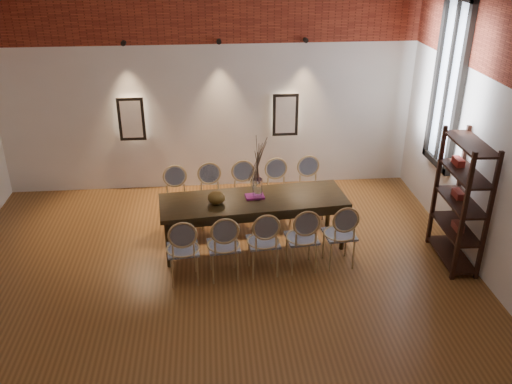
{
  "coord_description": "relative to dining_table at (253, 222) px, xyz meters",
  "views": [
    {
      "loc": [
        -0.0,
        -5.41,
        4.14
      ],
      "look_at": [
        0.57,
        0.96,
        1.05
      ],
      "focal_mm": 38.0,
      "sensor_mm": 36.0,
      "label": 1
    }
  ],
  "objects": [
    {
      "name": "chair_far_e",
      "position": [
        0.98,
        0.8,
        0.09
      ],
      "size": [
        0.48,
        0.48,
        0.94
      ],
      "primitive_type": null,
      "rotation": [
        0.0,
        0.0,
        3.24
      ],
      "color": "tan",
      "rests_on": "floor"
    },
    {
      "name": "chair_near_a",
      "position": [
        -0.98,
        -0.8,
        0.09
      ],
      "size": [
        0.48,
        0.48,
        0.94
      ],
      "primitive_type": null,
      "rotation": [
        0.0,
        0.0,
        0.09
      ],
      "color": "tan",
      "rests_on": "floor"
    },
    {
      "name": "shelving_rack",
      "position": [
        2.71,
        -0.63,
        0.53
      ],
      "size": [
        0.42,
        1.01,
        1.8
      ],
      "primitive_type": null,
      "rotation": [
        0.0,
        0.0,
        -0.04
      ],
      "color": "black",
      "rests_on": "floor"
    },
    {
      "name": "dining_table",
      "position": [
        0.0,
        0.0,
        0.0
      ],
      "size": [
        2.69,
        1.09,
        0.75
      ],
      "primitive_type": "cube",
      "rotation": [
        0.0,
        0.0,
        0.09
      ],
      "color": "#30220F",
      "rests_on": "floor"
    },
    {
      "name": "chair_near_e",
      "position": [
        1.11,
        -0.6,
        0.09
      ],
      "size": [
        0.48,
        0.48,
        0.94
      ],
      "primitive_type": null,
      "rotation": [
        0.0,
        0.0,
        0.09
      ],
      "color": "tan",
      "rests_on": "floor"
    },
    {
      "name": "window_glass",
      "position": [
        2.89,
        0.64,
        1.77
      ],
      "size": [
        0.02,
        0.78,
        2.38
      ],
      "primitive_type": "cube",
      "color": "silver",
      "rests_on": "wall_right"
    },
    {
      "name": "chair_near_d",
      "position": [
        0.59,
        -0.65,
        0.09
      ],
      "size": [
        0.48,
        0.48,
        0.94
      ],
      "primitive_type": null,
      "rotation": [
        0.0,
        0.0,
        0.09
      ],
      "color": "tan",
      "rests_on": "floor"
    },
    {
      "name": "chair_near_b",
      "position": [
        -0.45,
        -0.75,
        0.09
      ],
      "size": [
        0.48,
        0.48,
        0.94
      ],
      "primitive_type": null,
      "rotation": [
        0.0,
        0.0,
        0.09
      ],
      "color": "tan",
      "rests_on": "floor"
    },
    {
      "name": "chair_far_d",
      "position": [
        0.45,
        0.75,
        0.09
      ],
      "size": [
        0.48,
        0.48,
        0.94
      ],
      "primitive_type": null,
      "rotation": [
        0.0,
        0.0,
        3.24
      ],
      "color": "tan",
      "rests_on": "floor"
    },
    {
      "name": "chair_far_b",
      "position": [
        -0.59,
        0.65,
        0.09
      ],
      "size": [
        0.48,
        0.48,
        0.94
      ],
      "primitive_type": null,
      "rotation": [
        0.0,
        0.0,
        3.24
      ],
      "color": "tan",
      "rests_on": "floor"
    },
    {
      "name": "niche_left",
      "position": [
        -1.87,
        2.09,
        0.93
      ],
      "size": [
        0.36,
        0.06,
        0.66
      ],
      "primitive_type": "cube",
      "color": "#FFEAC6",
      "rests_on": "wall_back"
    },
    {
      "name": "niche_right",
      "position": [
        0.73,
        2.09,
        0.93
      ],
      "size": [
        0.36,
        0.06,
        0.66
      ],
      "primitive_type": "cube",
      "color": "#FFEAC6",
      "rests_on": "wall_back"
    },
    {
      "name": "chair_far_c",
      "position": [
        -0.07,
        0.7,
        0.09
      ],
      "size": [
        0.48,
        0.48,
        0.94
      ],
      "primitive_type": null,
      "rotation": [
        0.0,
        0.0,
        3.24
      ],
      "color": "tan",
      "rests_on": "floor"
    },
    {
      "name": "vase",
      "position": [
        0.06,
        0.01,
        0.53
      ],
      "size": [
        0.14,
        0.14,
        0.3
      ],
      "primitive_type": "cylinder",
      "color": "silver",
      "rests_on": "dining_table"
    },
    {
      "name": "floor",
      "position": [
        -0.57,
        -1.36,
        -0.39
      ],
      "size": [
        7.0,
        7.0,
        0.02
      ],
      "primitive_type": "cube",
      "color": "brown",
      "rests_on": "ground"
    },
    {
      "name": "brick_band_front",
      "position": [
        -0.57,
        -4.84,
        2.88
      ],
      "size": [
        7.0,
        0.02,
        1.5
      ],
      "primitive_type": "cube",
      "color": "maroon",
      "rests_on": "ground"
    },
    {
      "name": "spot_fixture_right",
      "position": [
        1.03,
        2.06,
        2.17
      ],
      "size": [
        0.08,
        0.1,
        0.08
      ],
      "primitive_type": "cylinder",
      "rotation": [
        1.57,
        0.0,
        0.0
      ],
      "color": "black",
      "rests_on": "wall_back"
    },
    {
      "name": "window_mullion",
      "position": [
        2.87,
        0.64,
        1.77
      ],
      "size": [
        0.06,
        0.06,
        2.4
      ],
      "primitive_type": "cube",
      "color": "black",
      "rests_on": "wall_right"
    },
    {
      "name": "bowl",
      "position": [
        -0.52,
        -0.1,
        0.46
      ],
      "size": [
        0.24,
        0.24,
        0.18
      ],
      "primitive_type": "ellipsoid",
      "color": "brown",
      "rests_on": "dining_table"
    },
    {
      "name": "dried_branches",
      "position": [
        0.06,
        0.01,
        0.98
      ],
      "size": [
        0.5,
        0.5,
        0.7
      ],
      "primitive_type": null,
      "color": "#4B3A2B",
      "rests_on": "vase"
    },
    {
      "name": "chair_near_c",
      "position": [
        0.07,
        -0.7,
        0.09
      ],
      "size": [
        0.48,
        0.48,
        0.94
      ],
      "primitive_type": null,
      "rotation": [
        0.0,
        0.0,
        0.09
      ],
      "color": "tan",
      "rests_on": "floor"
    },
    {
      "name": "book",
      "position": [
        0.02,
        0.04,
        0.39
      ],
      "size": [
        0.28,
        0.2,
        0.03
      ],
      "primitive_type": "cube",
      "rotation": [
        0.0,
        0.0,
        0.09
      ],
      "color": "#901A75",
      "rests_on": "dining_table"
    },
    {
      "name": "window_frame",
      "position": [
        2.87,
        0.64,
        1.77
      ],
      "size": [
        0.08,
        0.9,
        2.5
      ],
      "primitive_type": "cube",
      "color": "black",
      "rests_on": "wall_right"
    },
    {
      "name": "chair_far_a",
      "position": [
        -1.11,
        0.6,
        0.09
      ],
      "size": [
        0.48,
        0.48,
        0.94
      ],
      "primitive_type": null,
      "rotation": [
        0.0,
        0.0,
        3.24
      ],
      "color": "tan",
      "rests_on": "floor"
    },
    {
      "name": "spot_fixture_mid",
      "position": [
        -0.37,
        2.06,
        2.17
      ],
      "size": [
        0.08,
        0.1,
        0.08
      ],
      "primitive_type": "cylinder",
      "rotation": [
        1.57,
        0.0,
        0.0
      ],
      "color": "black",
      "rests_on": "wall_back"
    },
    {
      "name": "wall_back",
      "position": [
        -0.57,
        2.19,
        1.62
      ],
      "size": [
        7.0,
        0.1,
        4.0
      ],
      "primitive_type": "cube",
      "color": "silver",
      "rests_on": "ground"
    },
    {
      "name": "spot_fixture_left",
      "position": [
        -1.87,
        2.06,
        2.17
      ],
      "size": [
        0.08,
        0.1,
        0.08
      ],
      "primitive_type": "cylinder",
      "rotation": [
        1.57,
        0.0,
        0.0
      ],
      "color": "black",
      "rests_on": "wall_back"
    }
  ]
}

